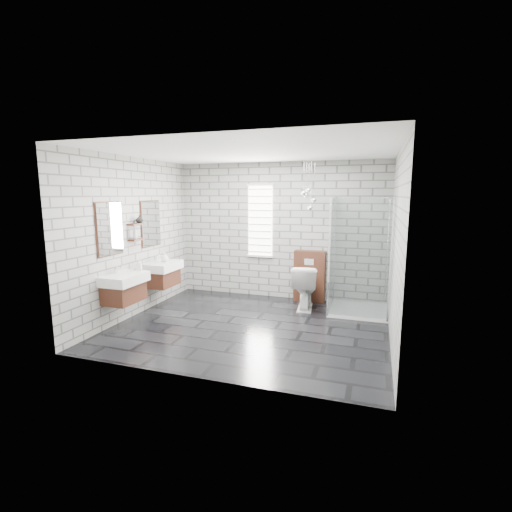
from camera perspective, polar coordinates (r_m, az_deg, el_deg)
The scene contains 20 objects.
floor at distance 6.03m, azimuth -0.83°, elevation -10.79°, with size 4.20×3.60×0.02m, color black.
ceiling at distance 5.69m, azimuth -0.89°, elevation 15.85°, with size 4.20×3.60×0.02m, color white.
wall_back at distance 7.43m, azimuth 3.67°, elevation 3.82°, with size 4.20×0.02×2.70m, color #A1A19C.
wall_front at distance 4.05m, azimuth -9.16°, elevation -0.98°, with size 4.20×0.02×2.70m, color #A1A19C.
wall_left at distance 6.69m, azimuth -18.25°, elevation 2.74°, with size 0.02×3.60×2.70m, color #A1A19C.
wall_right at distance 5.41m, azimuth 20.81°, elevation 1.12°, with size 0.02×3.60×2.70m, color #A1A19C.
vanity_left at distance 6.17m, azimuth -19.88°, elevation -3.47°, with size 0.47×0.70×1.57m.
vanity_right at distance 7.05m, azimuth -14.39°, elevation -1.63°, with size 0.47×0.70×1.57m.
shelf_lower at distance 6.60m, azimuth -17.94°, elevation 2.42°, with size 0.14×0.30×0.03m, color #4A2517.
shelf_upper at distance 6.58m, azimuth -18.05°, elevation 4.67°, with size 0.14×0.30×0.03m, color #4A2517.
window at distance 7.49m, azimuth 0.65°, elevation 5.43°, with size 0.56×0.05×1.48m.
cistern_panel at distance 7.32m, azimuth 8.24°, elevation -3.07°, with size 0.60×0.20×1.00m, color #4A2517.
flush_plate at distance 7.16m, azimuth 8.15°, elevation -0.90°, with size 0.18×0.01×0.12m, color silver.
shower_enclosure at distance 6.73m, azimuth 14.74°, elevation -4.38°, with size 1.00×1.00×2.03m.
pendant_cluster at distance 6.83m, azimuth 8.08°, elevation 9.03°, with size 0.26×0.26×0.91m.
toilet at distance 6.88m, azimuth 7.53°, elevation -4.68°, with size 0.45×0.79×0.81m, color white.
soap_bottle_a at distance 6.34m, azimuth -17.59°, elevation -1.28°, with size 0.08×0.09×0.19m, color #B2B2B2.
soap_bottle_b at distance 7.02m, azimuth -13.88°, elevation -0.15°, with size 0.14×0.14×0.18m, color #B2B2B2.
soap_bottle_c at distance 6.56m, azimuth -18.10°, elevation 3.34°, with size 0.07×0.07×0.19m, color #B2B2B2.
vase at distance 6.65m, azimuth -17.49°, elevation 5.44°, with size 0.13×0.13×0.13m, color #B2B2B2.
Camera 1 is at (1.83, -5.35, 2.07)m, focal length 26.00 mm.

